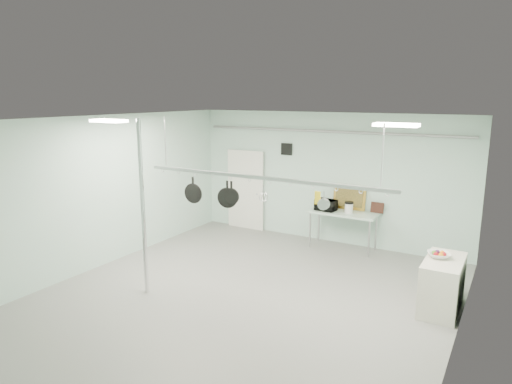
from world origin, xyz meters
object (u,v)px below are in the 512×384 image
Objects in this scene: side_cabinet at (442,285)px; pot_rack at (259,176)px; fruit_bowl at (439,255)px; skillet_left at (193,190)px; prep_table at (343,215)px; skillet_mid at (227,195)px; coffee_canister at (349,208)px; microwave at (326,205)px; chrome_pole at (143,209)px; skillet_right at (231,192)px.

pot_rack is (-2.95, -1.10, 1.78)m from side_cabinet.
skillet_left reaches higher than fruit_bowl.
fruit_bowl reaches higher than prep_table.
pot_rack is 0.79m from skillet_mid.
side_cabinet is at bearing 1.79° from skillet_mid.
skillet_left is at bearing -121.70° from coffee_canister.
fruit_bowl is 4.55m from skillet_left.
coffee_canister is at bearing 138.24° from side_cabinet.
pot_rack is at bearing -159.55° from side_cabinet.
microwave is (-0.01, 3.21, -1.19)m from pot_rack.
fruit_bowl is (2.45, -2.14, 0.11)m from prep_table.
fruit_bowl is at bearing 23.45° from chrome_pole.
chrome_pole is 5.37m from side_cabinet.
fruit_bowl is (4.75, 2.06, -0.65)m from chrome_pole.
fruit_bowl is 0.72× the size of skillet_mid.
skillet_right is at bearing 87.18° from microwave.
microwave reaches higher than side_cabinet.
skillet_right is (-0.58, -3.21, 0.84)m from microwave.
pot_rack is 9.24× the size of skillet_mid.
pot_rack reaches higher than fruit_bowl.
skillet_mid reaches higher than side_cabinet.
skillet_left is at bearing -165.99° from side_cabinet.
coffee_canister is (-2.40, 2.15, 0.57)m from side_cabinet.
coffee_canister is (0.55, 3.25, -1.21)m from pot_rack.
side_cabinet is 3.68m from microwave.
skillet_mid is at bearing -108.02° from prep_table.
fruit_bowl is at bearing 10.16° from skillet_left.
skillet_right reaches higher than side_cabinet.
skillet_mid is at bearing -4.92° from skillet_left.
skillet_mid is 0.10m from skillet_right.
coffee_canister is at bearing 53.38° from skillet_left.
pot_rack reaches higher than skillet_right.
chrome_pole is 2.00× the size of prep_table.
chrome_pole is 13.98× the size of coffee_canister.
skillet_mid reaches higher than coffee_canister.
skillet_left is 0.87m from skillet_right.
chrome_pole is at bearing -154.65° from pot_rack.
coffee_canister is at bearing -20.27° from prep_table.
side_cabinet is at bearing -41.76° from coffee_canister.
skillet_right is at bearing -109.22° from coffee_canister.
skillet_left is 0.99× the size of skillet_mid.
coffee_canister is at bearing -169.16° from microwave.
chrome_pole reaches higher than pot_rack.
skillet_right is at bearing -15.10° from skillet_mid.
prep_table is 0.33× the size of pot_rack.
skillet_left is at bearing 63.80° from chrome_pole.
skillet_left and skillet_right have the same top height.
coffee_canister is 0.44× the size of skillet_mid.
skillet_mid is at bearing 36.28° from chrome_pole.
microwave is at bearing 90.12° from pot_rack.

